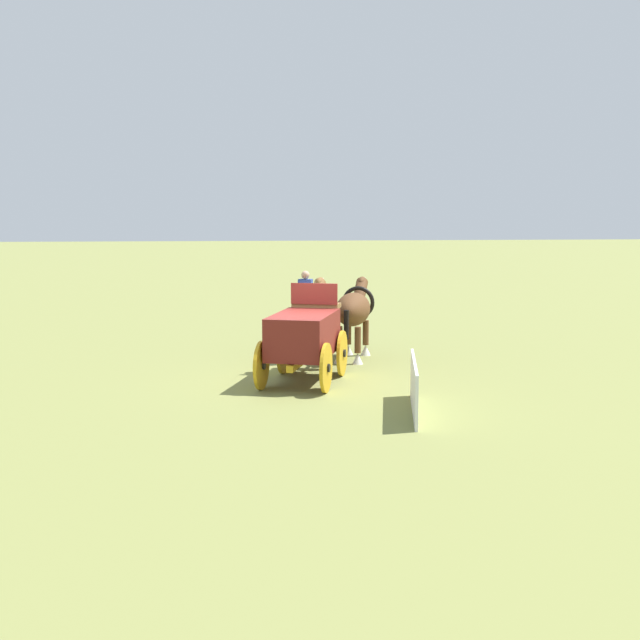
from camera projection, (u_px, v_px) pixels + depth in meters
ground_plane at (303, 382)px, 20.39m from camera, size 220.00×220.00×0.00m
show_wagon at (304, 336)px, 20.39m from camera, size 5.51×2.64×2.68m
draft_horse_near at (310, 311)px, 23.88m from camera, size 2.92×1.56×2.23m
draft_horse_off at (354, 311)px, 23.61m from camera, size 3.04×1.58×2.27m
sponsor_banner at (414, 387)px, 17.24m from camera, size 3.14×0.72×1.10m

